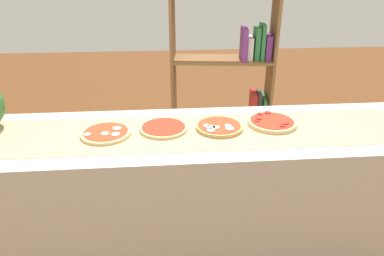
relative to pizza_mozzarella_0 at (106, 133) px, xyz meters
name	(u,v)px	position (x,y,z in m)	size (l,w,h in m)	color
counter	(192,203)	(0.43, 0.00, -0.46)	(2.47, 0.63, 0.89)	beige
parchment_paper	(192,131)	(0.43, 0.00, -0.01)	(2.22, 0.43, 0.00)	tan
pizza_mozzarella_0	(106,133)	(0.00, 0.00, 0.00)	(0.25, 0.25, 0.02)	#E5C17F
pizza_plain_1	(164,128)	(0.29, 0.03, 0.00)	(0.25, 0.25, 0.02)	#E5C17F
pizza_mozzarella_2	(219,127)	(0.57, 0.02, 0.00)	(0.24, 0.24, 0.03)	tan
pizza_pepperoni_3	(272,122)	(0.86, 0.05, 0.00)	(0.26, 0.26, 0.03)	#E5C17F
bookshelf	(233,98)	(0.84, 0.99, -0.21)	(0.80, 0.39, 1.52)	brown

